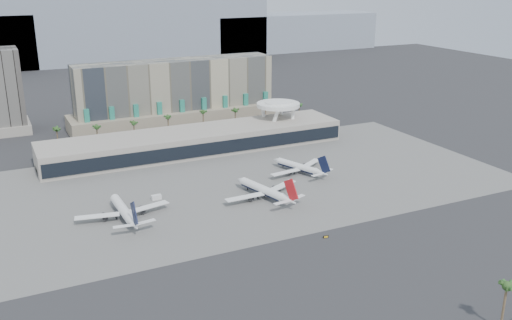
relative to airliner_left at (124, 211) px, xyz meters
name	(u,v)px	position (x,y,z in m)	size (l,w,h in m)	color
ground	(291,226)	(58.31, -35.66, -3.52)	(900.00, 900.00, 0.00)	#232326
apron_pad	(236,182)	(58.31, 19.34, -3.49)	(260.00, 130.00, 0.06)	#5B5B59
mountain_ridge	(108,34)	(86.19, 434.34, 26.37)	(680.00, 60.00, 70.00)	gray
hotel	(176,98)	(68.31, 138.75, 13.29)	(140.00, 30.00, 42.00)	tan
office_tower	(0,96)	(-36.69, 164.34, 19.42)	(30.00, 30.00, 52.00)	black
terminal	(196,140)	(58.31, 74.18, 3.00)	(170.00, 32.50, 14.50)	#A69C91
saucer_structure	(278,107)	(113.31, 80.34, 14.93)	(26.00, 26.00, 21.89)	white
palm_row	(187,118)	(65.31, 109.34, 6.98)	(157.80, 2.80, 13.10)	brown
airliner_left	(124,211)	(0.00, 0.00, 0.00)	(39.27, 40.42, 13.95)	white
airliner_centre	(265,190)	(61.88, -4.92, 0.05)	(38.76, 40.24, 14.14)	white
airliner_right	(299,167)	(92.36, 17.30, -0.31)	(34.12, 35.25, 12.70)	white
service_vehicle_a	(156,197)	(17.67, 14.23, -2.46)	(4.34, 2.12, 2.12)	silver
service_vehicle_b	(268,194)	(64.41, -2.82, -2.62)	(3.50, 2.00, 1.80)	silver
taxiway_sign	(326,237)	(64.88, -51.09, -3.03)	(2.20, 0.63, 0.99)	black
near_palm_b	(506,291)	(78.25, -121.98, 8.88)	(6.00, 6.00, 15.31)	brown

